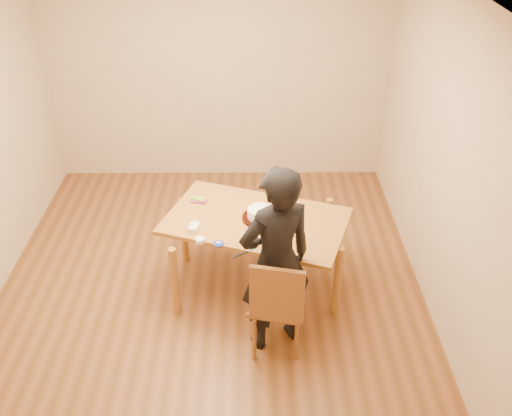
{
  "coord_description": "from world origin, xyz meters",
  "views": [
    {
      "loc": [
        0.4,
        -4.21,
        3.57
      ],
      "look_at": [
        0.43,
        -0.02,
        0.9
      ],
      "focal_mm": 40.0,
      "sensor_mm": 36.0,
      "label": 1
    }
  ],
  "objects_px": {
    "person": "(276,262)",
    "cake_plate": "(260,218)",
    "dining_table": "(256,221)",
    "dining_chair": "(275,303)",
    "cake": "(260,213)"
  },
  "relations": [
    {
      "from": "person",
      "to": "cake_plate",
      "type": "bearing_deg",
      "value": -104.53
    },
    {
      "from": "person",
      "to": "dining_table",
      "type": "bearing_deg",
      "value": -101.63
    },
    {
      "from": "dining_table",
      "to": "person",
      "type": "distance_m",
      "value": 0.75
    },
    {
      "from": "dining_chair",
      "to": "person",
      "type": "distance_m",
      "value": 0.39
    },
    {
      "from": "dining_chair",
      "to": "cake",
      "type": "bearing_deg",
      "value": 110.43
    },
    {
      "from": "dining_chair",
      "to": "cake",
      "type": "xyz_separation_m",
      "value": [
        -0.11,
        0.78,
        0.36
      ]
    },
    {
      "from": "dining_table",
      "to": "dining_chair",
      "type": "xyz_separation_m",
      "value": [
        0.15,
        -0.78,
        -0.28
      ]
    },
    {
      "from": "dining_table",
      "to": "person",
      "type": "height_order",
      "value": "person"
    },
    {
      "from": "dining_table",
      "to": "cake_plate",
      "type": "height_order",
      "value": "cake_plate"
    },
    {
      "from": "cake_plate",
      "to": "person",
      "type": "xyz_separation_m",
      "value": [
        0.11,
        -0.73,
        0.07
      ]
    },
    {
      "from": "cake",
      "to": "person",
      "type": "bearing_deg",
      "value": -81.29
    },
    {
      "from": "dining_table",
      "to": "cake",
      "type": "relative_size",
      "value": 6.88
    },
    {
      "from": "dining_chair",
      "to": "cake",
      "type": "distance_m",
      "value": 0.87
    },
    {
      "from": "dining_chair",
      "to": "person",
      "type": "xyz_separation_m",
      "value": [
        0.0,
        0.05,
        0.39
      ]
    },
    {
      "from": "cake_plate",
      "to": "cake",
      "type": "bearing_deg",
      "value": -90.0
    }
  ]
}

